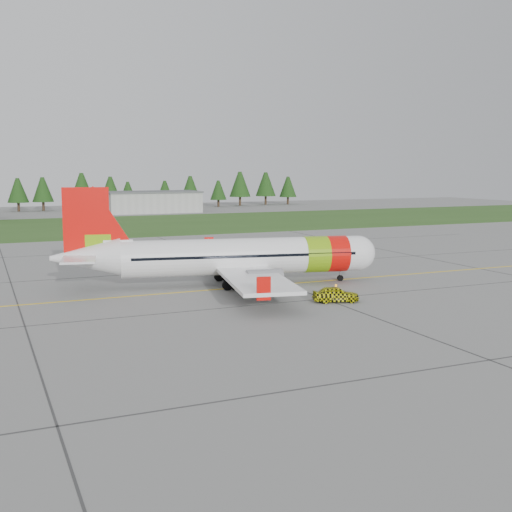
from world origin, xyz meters
name	(u,v)px	position (x,y,z in m)	size (l,w,h in m)	color
ground	(218,309)	(0.00, 0.00, 0.00)	(320.00, 320.00, 0.00)	gray
aircraft	(236,257)	(5.43, 9.52, 2.80)	(31.81, 29.76, 9.72)	white
follow_me_car	(336,279)	(10.25, -1.55, 2.00)	(1.61, 1.36, 3.99)	#FFFE0E
grass_strip	(75,227)	(0.00, 82.00, 0.01)	(320.00, 50.00, 0.03)	#30561E
taxi_guideline	(188,292)	(0.00, 8.00, 0.01)	(120.00, 0.25, 0.02)	gold
hangar_east	(152,203)	(25.00, 118.00, 2.60)	(24.00, 12.00, 5.20)	#A8A8A3
treeline	(45,192)	(0.00, 138.00, 5.00)	(160.00, 8.00, 10.00)	#1C3F14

